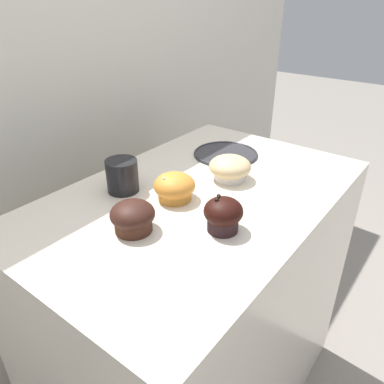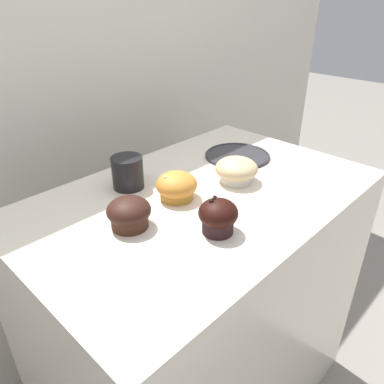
{
  "view_description": "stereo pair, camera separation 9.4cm",
  "coord_description": "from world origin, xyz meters",
  "px_view_note": "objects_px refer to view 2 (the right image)",
  "views": [
    {
      "loc": [
        -0.73,
        -0.54,
        1.38
      ],
      "look_at": [
        -0.07,
        -0.03,
        0.93
      ],
      "focal_mm": 35.0,
      "sensor_mm": 36.0,
      "label": 1
    },
    {
      "loc": [
        -0.67,
        -0.61,
        1.38
      ],
      "look_at": [
        -0.07,
        -0.03,
        0.93
      ],
      "focal_mm": 35.0,
      "sensor_mm": 36.0,
      "label": 2
    }
  ],
  "objects_px": {
    "muffin_back_right": "(129,213)",
    "coffee_cup": "(128,171)",
    "muffin_front_left": "(218,216)",
    "muffin_back_left": "(177,187)",
    "serving_plate": "(238,155)",
    "muffin_front_center": "(236,170)"
  },
  "relations": [
    {
      "from": "muffin_front_center",
      "to": "muffin_back_left",
      "type": "distance_m",
      "value": 0.2
    },
    {
      "from": "muffin_back_right",
      "to": "serving_plate",
      "type": "height_order",
      "value": "muffin_back_right"
    },
    {
      "from": "coffee_cup",
      "to": "serving_plate",
      "type": "height_order",
      "value": "coffee_cup"
    },
    {
      "from": "muffin_back_left",
      "to": "coffee_cup",
      "type": "relative_size",
      "value": 0.89
    },
    {
      "from": "muffin_front_left",
      "to": "serving_plate",
      "type": "height_order",
      "value": "muffin_front_left"
    },
    {
      "from": "muffin_front_left",
      "to": "muffin_back_left",
      "type": "bearing_deg",
      "value": 76.25
    },
    {
      "from": "muffin_back_right",
      "to": "serving_plate",
      "type": "xyz_separation_m",
      "value": [
        0.51,
        0.07,
        -0.03
      ]
    },
    {
      "from": "muffin_back_right",
      "to": "muffin_front_left",
      "type": "xyz_separation_m",
      "value": [
        0.13,
        -0.16,
        0.01
      ]
    },
    {
      "from": "muffin_front_center",
      "to": "coffee_cup",
      "type": "height_order",
      "value": "coffee_cup"
    },
    {
      "from": "muffin_front_left",
      "to": "coffee_cup",
      "type": "bearing_deg",
      "value": 90.68
    },
    {
      "from": "muffin_front_center",
      "to": "muffin_back_left",
      "type": "xyz_separation_m",
      "value": [
        -0.19,
        0.05,
        -0.0
      ]
    },
    {
      "from": "muffin_back_right",
      "to": "coffee_cup",
      "type": "bearing_deg",
      "value": 52.99
    },
    {
      "from": "muffin_back_left",
      "to": "muffin_back_right",
      "type": "bearing_deg",
      "value": -174.0
    },
    {
      "from": "muffin_back_left",
      "to": "coffee_cup",
      "type": "distance_m",
      "value": 0.15
    },
    {
      "from": "muffin_front_center",
      "to": "muffin_back_left",
      "type": "relative_size",
      "value": 1.12
    },
    {
      "from": "muffin_back_left",
      "to": "serving_plate",
      "type": "distance_m",
      "value": 0.34
    },
    {
      "from": "muffin_back_left",
      "to": "serving_plate",
      "type": "xyz_separation_m",
      "value": [
        0.34,
        0.06,
        -0.03
      ]
    },
    {
      "from": "muffin_back_right",
      "to": "coffee_cup",
      "type": "xyz_separation_m",
      "value": [
        0.12,
        0.16,
        0.01
      ]
    },
    {
      "from": "muffin_front_center",
      "to": "muffin_front_left",
      "type": "distance_m",
      "value": 0.27
    },
    {
      "from": "serving_plate",
      "to": "muffin_front_left",
      "type": "bearing_deg",
      "value": -148.01
    },
    {
      "from": "muffin_back_left",
      "to": "muffin_front_left",
      "type": "bearing_deg",
      "value": -103.75
    },
    {
      "from": "muffin_back_left",
      "to": "muffin_back_right",
      "type": "distance_m",
      "value": 0.17
    }
  ]
}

